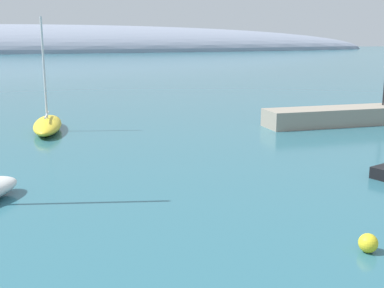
# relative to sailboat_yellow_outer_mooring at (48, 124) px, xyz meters

# --- Properties ---
(distant_ridge) EXTENTS (371.51, 66.19, 25.69)m
(distant_ridge) POSITION_rel_sailboat_yellow_outer_mooring_xyz_m (-0.82, 212.20, -0.60)
(distant_ridge) COLOR gray
(distant_ridge) RESTS_ON ground
(sailboat_yellow_outer_mooring) EXTENTS (2.92, 8.05, 9.04)m
(sailboat_yellow_outer_mooring) POSITION_rel_sailboat_yellow_outer_mooring_xyz_m (0.00, 0.00, 0.00)
(sailboat_yellow_outer_mooring) COLOR yellow
(sailboat_yellow_outer_mooring) RESTS_ON water
(mooring_buoy_yellow) EXTENTS (0.69, 0.69, 0.69)m
(mooring_buoy_yellow) POSITION_rel_sailboat_yellow_outer_mooring_xyz_m (10.10, -27.08, -0.25)
(mooring_buoy_yellow) COLOR yellow
(mooring_buoy_yellow) RESTS_ON water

